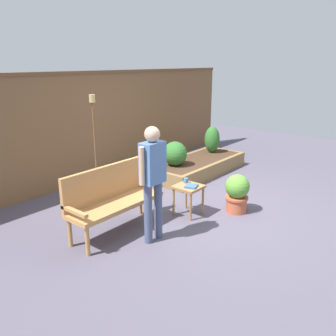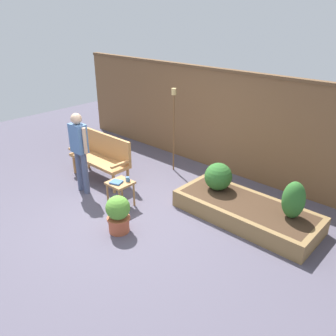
{
  "view_description": "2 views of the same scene",
  "coord_description": "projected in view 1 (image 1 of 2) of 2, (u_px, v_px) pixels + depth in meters",
  "views": [
    {
      "loc": [
        -4.44,
        -2.95,
        2.33
      ],
      "look_at": [
        -0.06,
        0.66,
        0.59
      ],
      "focal_mm": 37.35,
      "sensor_mm": 36.0,
      "label": 1
    },
    {
      "loc": [
        4.0,
        -3.39,
        3.24
      ],
      "look_at": [
        0.23,
        0.72,
        0.69
      ],
      "focal_mm": 37.26,
      "sensor_mm": 36.0,
      "label": 2
    }
  ],
  "objects": [
    {
      "name": "ground_plane",
      "position": [
        201.0,
        209.0,
        5.75
      ],
      "size": [
        14.0,
        14.0,
        0.0
      ],
      "primitive_type": "plane",
      "color": "#514C5B"
    },
    {
      "name": "fence_back",
      "position": [
        95.0,
        126.0,
        7.01
      ],
      "size": [
        8.4,
        0.14,
        2.16
      ],
      "color": "brown",
      "rests_on": "ground_plane"
    },
    {
      "name": "garden_bench",
      "position": [
        111.0,
        195.0,
        4.87
      ],
      "size": [
        1.44,
        0.48,
        0.94
      ],
      "color": "#B77F47",
      "rests_on": "ground_plane"
    },
    {
      "name": "side_table",
      "position": [
        188.0,
        191.0,
        5.44
      ],
      "size": [
        0.4,
        0.4,
        0.48
      ],
      "color": "#9E7042",
      "rests_on": "ground_plane"
    },
    {
      "name": "cup_on_table",
      "position": [
        186.0,
        180.0,
        5.54
      ],
      "size": [
        0.1,
        0.07,
        0.08
      ],
      "color": "teal",
      "rests_on": "side_table"
    },
    {
      "name": "book_on_table",
      "position": [
        191.0,
        186.0,
        5.36
      ],
      "size": [
        0.24,
        0.22,
        0.03
      ],
      "primitive_type": "cube",
      "rotation": [
        0.0,
        0.0,
        0.32
      ],
      "color": "#38609E",
      "rests_on": "side_table"
    },
    {
      "name": "potted_boxwood",
      "position": [
        237.0,
        192.0,
        5.56
      ],
      "size": [
        0.39,
        0.39,
        0.62
      ],
      "color": "#B75638",
      "rests_on": "ground_plane"
    },
    {
      "name": "raised_planter_bed",
      "position": [
        197.0,
        166.0,
        7.59
      ],
      "size": [
        2.4,
        1.0,
        0.3
      ],
      "color": "olive",
      "rests_on": "ground_plane"
    },
    {
      "name": "shrub_near_bench",
      "position": [
        175.0,
        154.0,
        7.05
      ],
      "size": [
        0.49,
        0.49,
        0.49
      ],
      "color": "brown",
      "rests_on": "raised_planter_bed"
    },
    {
      "name": "shrub_far_corner",
      "position": [
        212.0,
        139.0,
        8.05
      ],
      "size": [
        0.35,
        0.35,
        0.61
      ],
      "color": "brown",
      "rests_on": "raised_planter_bed"
    },
    {
      "name": "tiki_torch",
      "position": [
        94.0,
        128.0,
        6.04
      ],
      "size": [
        0.1,
        0.1,
        1.79
      ],
      "color": "brown",
      "rests_on": "ground_plane"
    },
    {
      "name": "person_by_bench",
      "position": [
        153.0,
        174.0,
        4.5
      ],
      "size": [
        0.47,
        0.2,
        1.56
      ],
      "color": "#475170",
      "rests_on": "ground_plane"
    }
  ]
}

